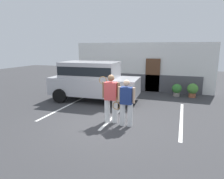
{
  "coord_description": "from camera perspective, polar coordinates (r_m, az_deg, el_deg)",
  "views": [
    {
      "loc": [
        2.6,
        -6.62,
        2.79
      ],
      "look_at": [
        -0.17,
        1.2,
        1.05
      ],
      "focal_mm": 32.33,
      "sensor_mm": 36.0,
      "label": 1
    }
  ],
  "objects": [
    {
      "name": "ground_plane",
      "position": [
        7.64,
        -1.83,
        -9.57
      ],
      "size": [
        40.0,
        40.0,
        0.0
      ],
      "primitive_type": "plane",
      "color": "#38383A"
    },
    {
      "name": "parking_stripe_0",
      "position": [
        10.05,
        -12.69,
        -4.57
      ],
      "size": [
        0.12,
        4.4,
        0.01
      ],
      "primitive_type": "cube",
      "color": "silver",
      "rests_on": "ground_plane"
    },
    {
      "name": "parking_stripe_1",
      "position": [
        8.97,
        1.85,
        -6.28
      ],
      "size": [
        0.12,
        4.4,
        0.01
      ],
      "primitive_type": "cube",
      "color": "silver",
      "rests_on": "ground_plane"
    },
    {
      "name": "parking_stripe_2",
      "position": [
        8.59,
        19.04,
        -7.77
      ],
      "size": [
        0.12,
        4.4,
        0.01
      ],
      "primitive_type": "cube",
      "color": "silver",
      "rests_on": "ground_plane"
    },
    {
      "name": "house_frontage",
      "position": [
        13.36,
        8.25,
        5.96
      ],
      "size": [
        8.95,
        0.4,
        3.09
      ],
      "color": "white",
      "rests_on": "ground_plane"
    },
    {
      "name": "parked_suv",
      "position": [
        10.7,
        -5.46,
        2.94
      ],
      "size": [
        4.68,
        2.34,
        2.05
      ],
      "rotation": [
        0.0,
        0.0,
        0.05
      ],
      "color": "#B7B7BC",
      "rests_on": "ground_plane"
    },
    {
      "name": "tennis_player_man",
      "position": [
        7.5,
        -0.31,
        -2.37
      ],
      "size": [
        0.81,
        0.31,
        1.82
      ],
      "rotation": [
        0.0,
        0.0,
        3.2
      ],
      "color": "white",
      "rests_on": "ground_plane"
    },
    {
      "name": "tennis_player_woman",
      "position": [
        7.2,
        4.05,
        -3.66
      ],
      "size": [
        0.89,
        0.26,
        1.68
      ],
      "rotation": [
        0.0,
        0.0,
        3.15
      ],
      "color": "white",
      "rests_on": "ground_plane"
    },
    {
      "name": "potted_plant_by_porch",
      "position": [
        12.26,
        17.85,
        0.03
      ],
      "size": [
        0.55,
        0.55,
        0.72
      ],
      "color": "gray",
      "rests_on": "ground_plane"
    },
    {
      "name": "potted_plant_secondary",
      "position": [
        12.3,
        21.82,
        -0.03
      ],
      "size": [
        0.6,
        0.6,
        0.79
      ],
      "color": "#9E5638",
      "rests_on": "ground_plane"
    }
  ]
}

